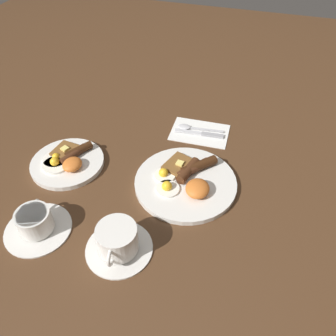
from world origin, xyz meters
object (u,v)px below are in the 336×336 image
object	(u,v)px
breakfast_plate_near	(186,180)
teacup_far	(36,223)
teacup_near	(118,241)
knife	(202,134)
breakfast_plate_far	(68,161)
spoon	(189,127)

from	to	relation	value
breakfast_plate_near	teacup_far	bearing A→B (deg)	130.15
breakfast_plate_near	teacup_near	distance (m)	0.27
teacup_far	knife	xyz separation A→B (m)	(0.49, -0.30, -0.02)
breakfast_plate_far	teacup_near	bearing A→B (deg)	-130.54
teacup_far	knife	distance (m)	0.58
knife	spoon	xyz separation A→B (m)	(0.02, 0.05, 0.00)
breakfast_plate_far	knife	size ratio (longest dim) A/B	1.33
teacup_near	teacup_far	size ratio (longest dim) A/B	0.97
breakfast_plate_far	teacup_near	distance (m)	0.35
teacup_near	knife	xyz separation A→B (m)	(0.49, -0.09, -0.03)
teacup_near	knife	size ratio (longest dim) A/B	0.98
breakfast_plate_far	knife	xyz separation A→B (m)	(0.26, -0.35, -0.01)
teacup_far	teacup_near	bearing A→B (deg)	-88.08
breakfast_plate_near	teacup_near	bearing A→B (deg)	159.44
teacup_far	spoon	distance (m)	0.57
teacup_far	spoon	world-z (taller)	teacup_far
teacup_far	knife	bearing A→B (deg)	-31.69
breakfast_plate_far	spoon	xyz separation A→B (m)	(0.28, -0.31, -0.00)
teacup_near	teacup_far	bearing A→B (deg)	91.92
breakfast_plate_near	knife	size ratio (longest dim) A/B	1.76
knife	teacup_far	bearing A→B (deg)	53.54
breakfast_plate_far	spoon	size ratio (longest dim) A/B	1.39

